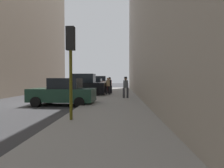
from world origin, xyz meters
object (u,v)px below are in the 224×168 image
at_px(pedestrian_in_tan_coat, 108,85).
at_px(pedestrian_with_beanie, 126,86).
at_px(pedestrian_in_red_jacket, 110,84).
at_px(rolling_suitcase, 104,90).
at_px(parked_dark_green_sedan, 63,92).
at_px(parked_black_suv, 83,86).
at_px(parked_red_hatchback, 94,85).
at_px(traffic_light, 71,53).
at_px(pedestrian_with_fedora, 110,84).
at_px(fire_hydrant, 102,91).
at_px(parked_white_van, 99,83).

bearing_deg(pedestrian_in_tan_coat, pedestrian_with_beanie, -62.27).
relative_size(pedestrian_in_red_jacket, rolling_suitcase, 1.64).
xyz_separation_m(parked_dark_green_sedan, parked_black_suv, (-0.00, 5.89, 0.18)).
bearing_deg(pedestrian_in_tan_coat, parked_red_hatchback, 111.20).
height_order(traffic_light, rolling_suitcase, traffic_light).
xyz_separation_m(pedestrian_with_fedora, rolling_suitcase, (-0.62, 0.58, -0.65)).
height_order(pedestrian_with_fedora, rolling_suitcase, pedestrian_with_fedora).
distance_m(pedestrian_in_red_jacket, pedestrian_with_fedora, 1.30).
height_order(pedestrian_in_red_jacket, pedestrian_in_tan_coat, same).
xyz_separation_m(traffic_light, pedestrian_in_tan_coat, (0.62, 11.18, -1.65)).
bearing_deg(parked_red_hatchback, pedestrian_with_fedora, -63.30).
bearing_deg(fire_hydrant, traffic_light, -89.75).
bearing_deg(pedestrian_with_fedora, parked_white_van, 102.91).
bearing_deg(rolling_suitcase, parked_dark_green_sedan, -103.14).
bearing_deg(pedestrian_with_fedora, parked_red_hatchback, 116.70).
xyz_separation_m(fire_hydrant, rolling_suitcase, (0.15, 1.60, -0.01)).
bearing_deg(pedestrian_in_red_jacket, parked_red_hatchback, 123.56).
relative_size(pedestrian_with_beanie, pedestrian_with_fedora, 1.00).
distance_m(parked_red_hatchback, pedestrian_in_red_jacket, 4.59).
bearing_deg(parked_black_suv, rolling_suitcase, 51.82).
xyz_separation_m(parked_dark_green_sedan, pedestrian_in_red_jacket, (2.53, 9.10, 0.26)).
bearing_deg(pedestrian_in_red_jacket, pedestrian_with_beanie, -74.05).
bearing_deg(parked_black_suv, parked_dark_green_sedan, -90.00).
bearing_deg(pedestrian_with_beanie, pedestrian_in_tan_coat, 117.73).
bearing_deg(pedestrian_with_fedora, pedestrian_in_tan_coat, -94.47).
height_order(pedestrian_in_red_jacket, pedestrian_with_fedora, pedestrian_with_fedora).
relative_size(traffic_light, pedestrian_with_beanie, 2.03).
bearing_deg(traffic_light, pedestrian_with_fedora, 86.68).
xyz_separation_m(parked_dark_green_sedan, traffic_light, (1.85, -4.65, 1.91)).
bearing_deg(parked_black_suv, parked_white_van, 90.00).
bearing_deg(pedestrian_with_fedora, pedestrian_with_beanie, -70.29).
height_order(parked_black_suv, fire_hydrant, parked_black_suv).
bearing_deg(fire_hydrant, parked_red_hatchback, 106.37).
relative_size(parked_black_suv, pedestrian_with_beanie, 2.62).
xyz_separation_m(parked_red_hatchback, pedestrian_in_red_jacket, (2.53, -3.82, 0.26)).
height_order(parked_black_suv, pedestrian_in_red_jacket, parked_black_suv).
height_order(fire_hydrant, pedestrian_with_fedora, pedestrian_with_fedora).
distance_m(parked_red_hatchback, parked_white_van, 6.12).
distance_m(fire_hydrant, pedestrian_with_fedora, 1.43).
height_order(pedestrian_in_tan_coat, rolling_suitcase, pedestrian_in_tan_coat).
bearing_deg(pedestrian_in_red_jacket, traffic_light, -92.83).
height_order(parked_red_hatchback, fire_hydrant, parked_red_hatchback).
bearing_deg(pedestrian_in_tan_coat, parked_dark_green_sedan, -110.75).
bearing_deg(pedestrian_with_beanie, parked_white_van, 104.92).
xyz_separation_m(parked_dark_green_sedan, pedestrian_with_fedora, (2.58, 7.80, 0.29)).
height_order(parked_red_hatchback, rolling_suitcase, parked_red_hatchback).
xyz_separation_m(pedestrian_in_red_jacket, pedestrian_with_beanie, (1.68, -5.86, 0.03)).
bearing_deg(traffic_light, pedestrian_in_red_jacket, 87.17).
xyz_separation_m(parked_red_hatchback, fire_hydrant, (1.80, -6.14, -0.35)).
distance_m(traffic_light, pedestrian_with_beanie, 8.39).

